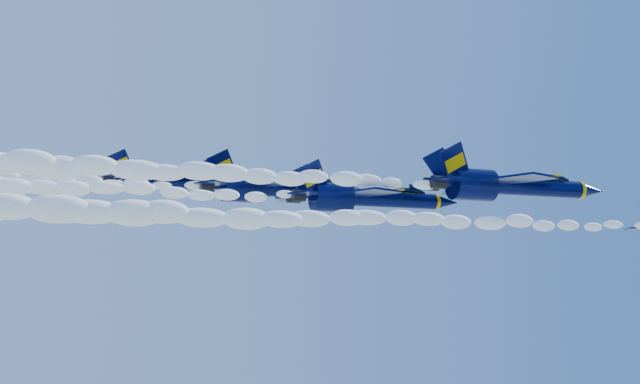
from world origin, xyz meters
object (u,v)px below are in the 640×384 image
object	(u,v)px
jet_fifth	(168,180)
jet_fourth	(278,188)
jet_second	(508,185)
jet_third	(366,198)

from	to	relation	value
jet_fifth	jet_fourth	bearing A→B (deg)	-44.81
jet_second	jet_fifth	bearing A→B (deg)	135.26
jet_fifth	jet_second	bearing A→B (deg)	-44.74
jet_third	jet_fourth	bearing A→B (deg)	112.41
jet_second	jet_third	distance (m)	13.41
jet_fourth	jet_fifth	distance (m)	13.73
jet_third	jet_fourth	size ratio (longest dim) A/B	0.89
jet_second	jet_fifth	distance (m)	37.85
jet_fourth	jet_second	bearing A→B (deg)	-44.70
jet_third	jet_fifth	bearing A→B (deg)	124.20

